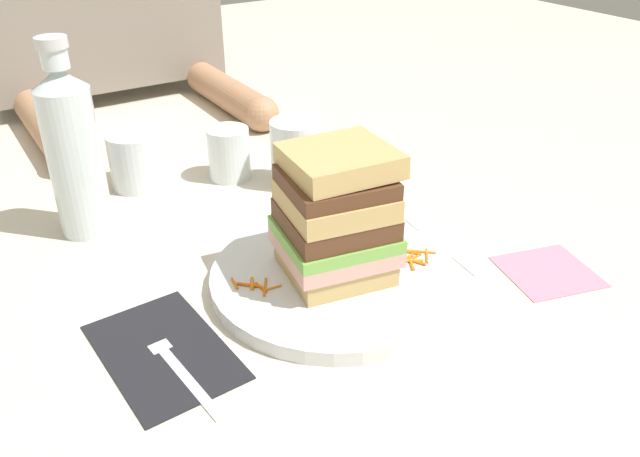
# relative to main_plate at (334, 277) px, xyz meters

# --- Properties ---
(ground_plane) EXTENTS (3.00, 3.00, 0.00)m
(ground_plane) POSITION_rel_main_plate_xyz_m (0.01, 0.02, -0.01)
(ground_plane) COLOR beige
(main_plate) EXTENTS (0.28, 0.28, 0.02)m
(main_plate) POSITION_rel_main_plate_xyz_m (0.00, 0.00, 0.00)
(main_plate) COLOR white
(main_plate) RESTS_ON ground_plane
(sandwich) EXTENTS (0.13, 0.13, 0.14)m
(sandwich) POSITION_rel_main_plate_xyz_m (0.00, 0.00, 0.08)
(sandwich) COLOR tan
(sandwich) RESTS_ON main_plate
(carrot_shred_0) EXTENTS (0.02, 0.02, 0.00)m
(carrot_shred_0) POSITION_rel_main_plate_xyz_m (-0.09, 0.03, 0.01)
(carrot_shred_0) COLOR orange
(carrot_shred_0) RESTS_ON main_plate
(carrot_shred_1) EXTENTS (0.02, 0.00, 0.00)m
(carrot_shred_1) POSITION_rel_main_plate_xyz_m (-0.07, 0.01, 0.01)
(carrot_shred_1) COLOR orange
(carrot_shred_1) RESTS_ON main_plate
(carrot_shred_2) EXTENTS (0.01, 0.02, 0.00)m
(carrot_shred_2) POSITION_rel_main_plate_xyz_m (-0.09, 0.03, 0.01)
(carrot_shred_2) COLOR orange
(carrot_shred_2) RESTS_ON main_plate
(carrot_shred_3) EXTENTS (0.02, 0.03, 0.00)m
(carrot_shred_3) POSITION_rel_main_plate_xyz_m (-0.08, 0.01, 0.01)
(carrot_shred_3) COLOR orange
(carrot_shred_3) RESTS_ON main_plate
(carrot_shred_4) EXTENTS (0.01, 0.02, 0.00)m
(carrot_shred_4) POSITION_rel_main_plate_xyz_m (-0.10, 0.04, 0.01)
(carrot_shred_4) COLOR orange
(carrot_shred_4) RESTS_ON main_plate
(carrot_shred_5) EXTENTS (0.01, 0.02, 0.00)m
(carrot_shred_5) POSITION_rel_main_plate_xyz_m (-0.08, 0.01, 0.01)
(carrot_shred_5) COLOR orange
(carrot_shred_5) RESTS_ON main_plate
(carrot_shred_6) EXTENTS (0.02, 0.03, 0.00)m
(carrot_shred_6) POSITION_rel_main_plate_xyz_m (0.09, -0.03, 0.01)
(carrot_shred_6) COLOR orange
(carrot_shred_6) RESTS_ON main_plate
(carrot_shred_7) EXTENTS (0.02, 0.02, 0.00)m
(carrot_shred_7) POSITION_rel_main_plate_xyz_m (0.09, -0.02, 0.01)
(carrot_shred_7) COLOR orange
(carrot_shred_7) RESTS_ON main_plate
(carrot_shred_8) EXTENTS (0.02, 0.03, 0.00)m
(carrot_shred_8) POSITION_rel_main_plate_xyz_m (0.08, -0.03, 0.01)
(carrot_shred_8) COLOR orange
(carrot_shred_8) RESTS_ON main_plate
(carrot_shred_9) EXTENTS (0.01, 0.03, 0.00)m
(carrot_shred_9) POSITION_rel_main_plate_xyz_m (0.10, 0.00, 0.01)
(carrot_shred_9) COLOR orange
(carrot_shred_9) RESTS_ON main_plate
(carrot_shred_10) EXTENTS (0.03, 0.02, 0.00)m
(carrot_shred_10) POSITION_rel_main_plate_xyz_m (0.11, -0.02, 0.01)
(carrot_shred_10) COLOR orange
(carrot_shred_10) RESTS_ON main_plate
(carrot_shred_11) EXTENTS (0.03, 0.01, 0.00)m
(carrot_shred_11) POSITION_rel_main_plate_xyz_m (0.09, -0.03, 0.01)
(carrot_shred_11) COLOR orange
(carrot_shred_11) RESTS_ON main_plate
(carrot_shred_12) EXTENTS (0.02, 0.02, 0.00)m
(carrot_shred_12) POSITION_rel_main_plate_xyz_m (0.11, -0.03, 0.01)
(carrot_shred_12) COLOR orange
(carrot_shred_12) RESTS_ON main_plate
(carrot_shred_13) EXTENTS (0.01, 0.02, 0.00)m
(carrot_shred_13) POSITION_rel_main_plate_xyz_m (0.09, -0.00, 0.01)
(carrot_shred_13) COLOR orange
(carrot_shred_13) RESTS_ON main_plate
(carrot_shred_14) EXTENTS (0.03, 0.02, 0.00)m
(carrot_shred_14) POSITION_rel_main_plate_xyz_m (0.08, -0.03, 0.01)
(carrot_shred_14) COLOR orange
(carrot_shred_14) RESTS_ON main_plate
(carrot_shred_15) EXTENTS (0.02, 0.01, 0.00)m
(carrot_shred_15) POSITION_rel_main_plate_xyz_m (0.08, -0.02, 0.01)
(carrot_shred_15) COLOR orange
(carrot_shred_15) RESTS_ON main_plate
(napkin_dark) EXTENTS (0.12, 0.17, 0.00)m
(napkin_dark) POSITION_rel_main_plate_xyz_m (-0.20, -0.01, -0.01)
(napkin_dark) COLOR black
(napkin_dark) RESTS_ON ground_plane
(fork) EXTENTS (0.03, 0.17, 0.00)m
(fork) POSITION_rel_main_plate_xyz_m (-0.20, -0.03, -0.00)
(fork) COLOR silver
(fork) RESTS_ON napkin_dark
(knife) EXTENTS (0.04, 0.20, 0.00)m
(knife) POSITION_rel_main_plate_xyz_m (0.16, 0.02, -0.01)
(knife) COLOR silver
(knife) RESTS_ON ground_plane
(juice_glass) EXTENTS (0.07, 0.07, 0.10)m
(juice_glass) POSITION_rel_main_plate_xyz_m (0.10, 0.25, 0.03)
(juice_glass) COLOR white
(juice_glass) RESTS_ON ground_plane
(water_bottle) EXTENTS (0.06, 0.06, 0.24)m
(water_bottle) POSITION_rel_main_plate_xyz_m (-0.20, 0.27, 0.10)
(water_bottle) COLOR silver
(water_bottle) RESTS_ON ground_plane
(empty_tumbler_0) EXTENTS (0.06, 0.06, 0.08)m
(empty_tumbler_0) POSITION_rel_main_plate_xyz_m (0.02, 0.32, 0.03)
(empty_tumbler_0) COLOR silver
(empty_tumbler_0) RESTS_ON ground_plane
(empty_tumbler_1) EXTENTS (0.08, 0.08, 0.08)m
(empty_tumbler_1) POSITION_rel_main_plate_xyz_m (-0.10, 0.36, 0.03)
(empty_tumbler_1) COLOR silver
(empty_tumbler_1) RESTS_ON ground_plane
(napkin_pink) EXTENTS (0.12, 0.12, 0.00)m
(napkin_pink) POSITION_rel_main_plate_xyz_m (0.22, -0.11, -0.01)
(napkin_pink) COLOR pink
(napkin_pink) RESTS_ON ground_plane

